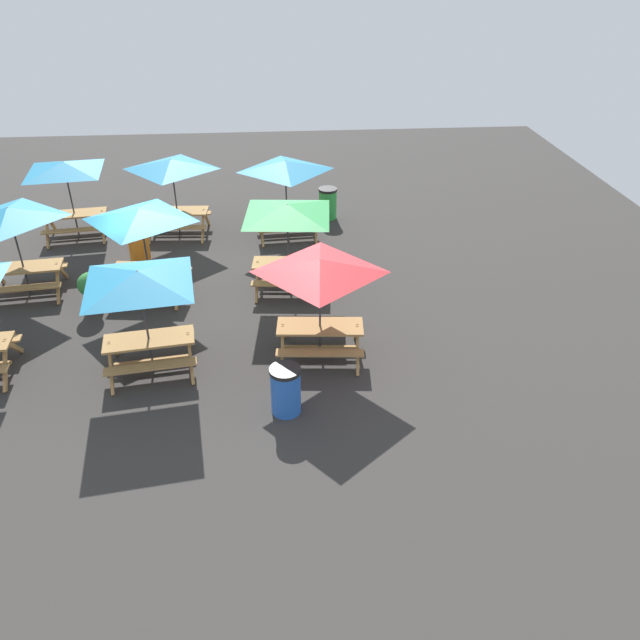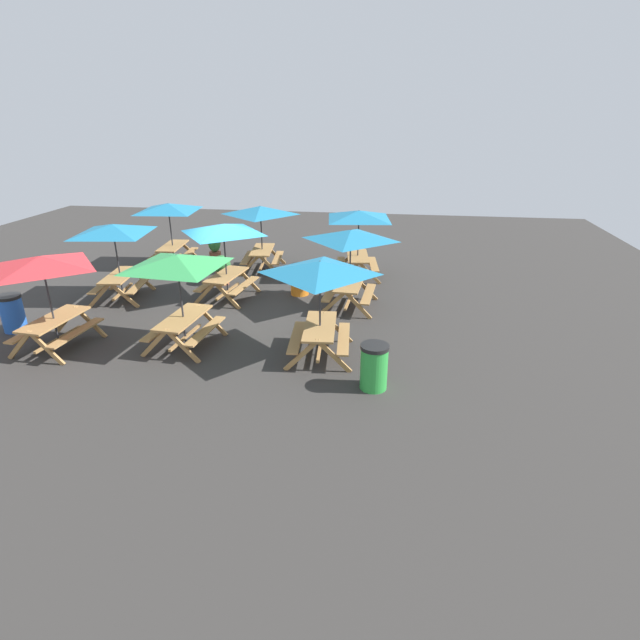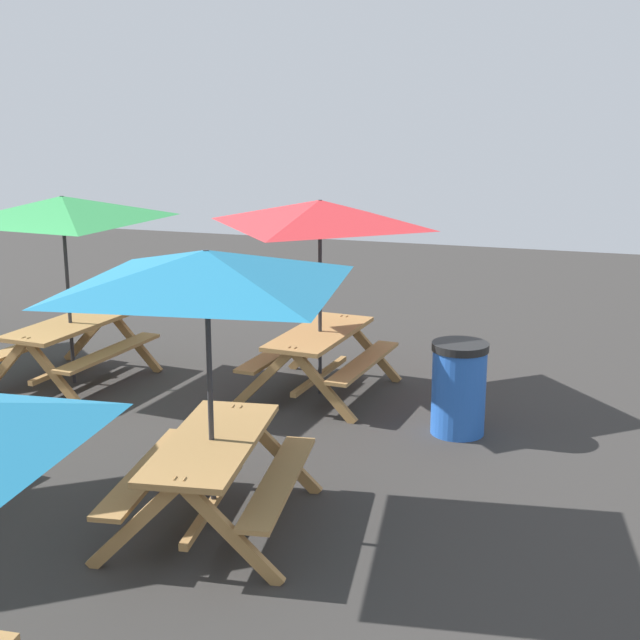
{
  "view_description": "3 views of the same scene",
  "coord_description": "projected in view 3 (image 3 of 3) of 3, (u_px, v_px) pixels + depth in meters",
  "views": [
    {
      "loc": [
        -2.76,
        14.17,
        7.69
      ],
      "look_at": [
        -3.65,
        3.19,
        0.9
      ],
      "focal_mm": 35.0,
      "sensor_mm": 36.0,
      "label": 1
    },
    {
      "loc": [
        -13.63,
        -4.65,
        5.3
      ],
      "look_at": [
        -3.18,
        -3.16,
        0.9
      ],
      "focal_mm": 28.0,
      "sensor_mm": 36.0,
      "label": 2
    },
    {
      "loc": [
        5.94,
        6.27,
        3.43
      ],
      "look_at": [
        -3.65,
        3.19,
        0.9
      ],
      "focal_mm": 50.0,
      "sensor_mm": 36.0,
      "label": 3
    }
  ],
  "objects": [
    {
      "name": "picnic_table_2",
      "position": [
        320.0,
        227.0,
        10.12
      ],
      "size": [
        2.17,
        2.17,
        2.34
      ],
      "rotation": [
        0.0,
        0.0,
        -0.09
      ],
      "color": "#A87A44",
      "rests_on": "ground"
    },
    {
      "name": "picnic_table_1",
      "position": [
        63.0,
        222.0,
        10.52
      ],
      "size": [
        2.82,
        2.82,
        2.34
      ],
      "rotation": [
        0.0,
        0.0,
        -0.09
      ],
      "color": "#A87A44",
      "rests_on": "ground"
    },
    {
      "name": "trash_bin_blue",
      "position": [
        459.0,
        388.0,
        9.24
      ],
      "size": [
        0.59,
        0.59,
        0.98
      ],
      "color": "blue",
      "rests_on": "ground"
    },
    {
      "name": "picnic_table_6",
      "position": [
        207.0,
        290.0,
        6.83
      ],
      "size": [
        2.8,
        2.8,
        2.34
      ],
      "rotation": [
        0.0,
        0.0,
        0.14
      ],
      "color": "#A87A44",
      "rests_on": "ground"
    }
  ]
}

